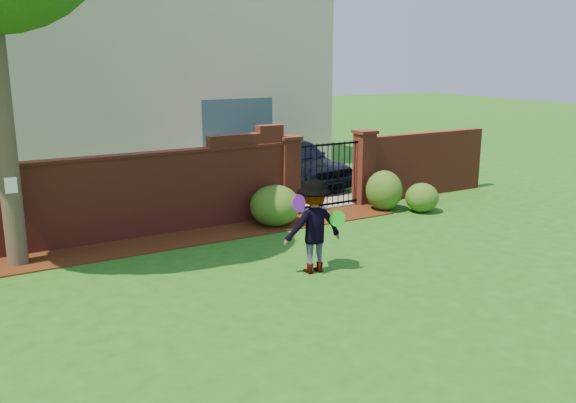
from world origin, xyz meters
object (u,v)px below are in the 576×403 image
frisbee_purple (299,203)px  frisbee_green (337,219)px  car (299,162)px  man (314,227)px

frisbee_purple → frisbee_green: size_ratio=1.05×
frisbee_purple → frisbee_green: frisbee_purple is taller
frisbee_purple → frisbee_green: bearing=-6.8°
car → man: bearing=-126.3°
man → frisbee_green: size_ratio=5.87×
man → frisbee_green: bearing=148.2°
frisbee_purple → man: bearing=21.7°
car → frisbee_green: car is taller
man → frisbee_purple: (-0.41, -0.16, 0.50)m
car → frisbee_purple: 7.62m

